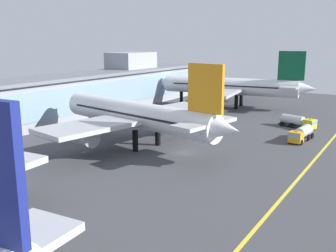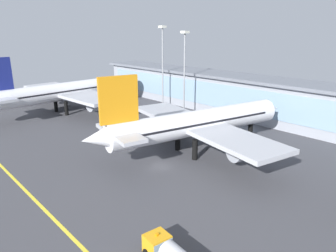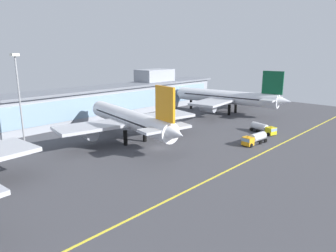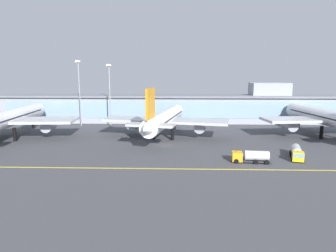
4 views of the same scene
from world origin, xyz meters
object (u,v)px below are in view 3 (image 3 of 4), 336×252
fuel_tanker_truck (254,139)px  apron_light_mast_west (18,87)px  airliner_near_right (130,120)px  airliner_far_right (226,97)px  baggage_tug_near (263,128)px

fuel_tanker_truck → apron_light_mast_west: apron_light_mast_west is taller
airliner_near_right → fuel_tanker_truck: airliner_near_right is taller
airliner_far_right → fuel_tanker_truck: airliner_far_right is taller
fuel_tanker_truck → baggage_tug_near: size_ratio=0.99×
airliner_near_right → apron_light_mast_west: apron_light_mast_west is taller
airliner_near_right → apron_light_mast_west: (-22.11, 18.35, 9.61)m
airliner_near_right → baggage_tug_near: size_ratio=5.11×
apron_light_mast_west → airliner_near_right: bearing=-39.7°
airliner_far_right → fuel_tanker_truck: size_ratio=5.58×
airliner_near_right → baggage_tug_near: 41.54m
airliner_far_right → fuel_tanker_truck: 44.11m
airliner_near_right → airliner_far_right: (53.32, 2.99, 0.23)m
airliner_far_right → apron_light_mast_west: 77.55m
airliner_near_right → apron_light_mast_west: bearing=61.2°
apron_light_mast_west → baggage_tug_near: bearing=-36.7°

